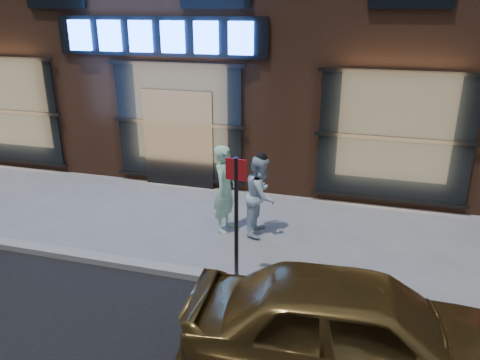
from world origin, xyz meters
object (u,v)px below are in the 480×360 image
(gold_sedan, at_px, (359,331))
(sign_post, at_px, (236,209))
(man_bowtie, at_px, (225,189))
(man_cap, at_px, (261,195))

(gold_sedan, distance_m, sign_post, 2.67)
(gold_sedan, bearing_deg, man_bowtie, 34.07)
(man_bowtie, bearing_deg, man_cap, -79.34)
(gold_sedan, height_order, sign_post, sign_post)
(sign_post, bearing_deg, gold_sedan, -33.46)
(man_bowtie, height_order, man_cap, man_bowtie)
(man_cap, distance_m, sign_post, 1.89)
(man_bowtie, distance_m, man_cap, 0.71)
(man_cap, height_order, gold_sedan, man_cap)
(man_bowtie, distance_m, gold_sedan, 4.40)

